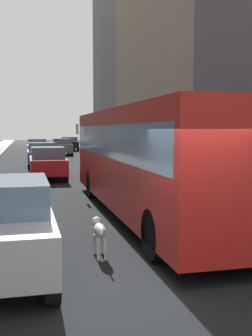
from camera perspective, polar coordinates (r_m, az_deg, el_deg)
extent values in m
plane|color=black|center=(41.25, -10.44, 1.74)|extent=(120.00, 120.00, 0.00)
cube|color=gray|center=(41.96, -2.65, 1.98)|extent=(2.40, 110.00, 0.15)
cube|color=#A0937F|center=(36.22, 10.29, 17.93)|extent=(9.37, 22.44, 20.94)
cube|color=slate|center=(33.74, 2.76, 3.77)|extent=(0.08, 20.20, 2.40)
cube|color=slate|center=(57.78, 1.06, 19.62)|extent=(8.11, 17.06, 33.59)
cube|color=slate|center=(55.11, -3.04, 4.36)|extent=(0.08, 15.35, 2.40)
cube|color=red|center=(12.09, 3.20, 1.42)|extent=(2.55, 11.50, 2.75)
cube|color=slate|center=(12.06, 3.21, 3.76)|extent=(2.57, 11.04, 0.90)
cube|color=black|center=(17.70, -2.18, -1.01)|extent=(2.55, 0.16, 0.44)
cylinder|color=black|center=(15.41, -4.69, -2.15)|extent=(0.30, 1.00, 1.00)
cylinder|color=black|center=(15.91, 3.35, -1.90)|extent=(0.30, 1.00, 1.00)
cylinder|color=black|center=(8.01, 4.06, -9.10)|extent=(0.30, 1.00, 1.00)
cube|color=silver|center=(16.82, -6.71, 5.29)|extent=(0.08, 0.24, 0.40)
cube|color=#4C6BB7|center=(28.60, -11.43, 1.59)|extent=(1.86, 3.91, 0.75)
cube|color=slate|center=(28.37, -11.44, 2.87)|extent=(1.71, 1.76, 0.55)
cylinder|color=black|center=(30.14, -13.10, 1.02)|extent=(0.22, 0.64, 0.64)
cylinder|color=black|center=(30.20, -9.98, 1.09)|extent=(0.22, 0.64, 0.64)
cylinder|color=black|center=(27.07, -13.03, 0.56)|extent=(0.22, 0.64, 0.64)
cylinder|color=black|center=(27.14, -9.56, 0.63)|extent=(0.22, 0.64, 0.64)
cube|color=black|center=(50.00, -7.81, 3.18)|extent=(1.88, 4.67, 0.75)
cube|color=slate|center=(49.75, -7.79, 3.92)|extent=(1.73, 2.10, 0.55)
cylinder|color=black|center=(51.85, -8.94, 2.83)|extent=(0.22, 0.64, 0.64)
cylinder|color=black|center=(52.01, -7.11, 2.86)|extent=(0.22, 0.64, 0.64)
cylinder|color=black|center=(48.03, -8.55, 2.64)|extent=(0.22, 0.64, 0.64)
cylinder|color=black|center=(48.20, -6.58, 2.67)|extent=(0.22, 0.64, 0.64)
cube|color=silver|center=(40.00, -12.08, 2.60)|extent=(1.75, 4.21, 0.75)
cube|color=slate|center=(39.77, -12.09, 3.52)|extent=(1.61, 1.90, 0.55)
cylinder|color=black|center=(41.70, -13.19, 2.17)|extent=(0.22, 0.64, 0.64)
cylinder|color=black|center=(41.74, -11.09, 2.21)|extent=(0.22, 0.64, 0.64)
cylinder|color=black|center=(38.32, -13.14, 1.90)|extent=(0.22, 0.64, 0.64)
cylinder|color=black|center=(38.36, -10.86, 1.95)|extent=(0.22, 0.64, 0.64)
cube|color=red|center=(21.40, -10.67, 0.39)|extent=(1.72, 4.11, 0.75)
cube|color=slate|center=(21.15, -10.67, 2.10)|extent=(1.58, 1.85, 0.55)
cylinder|color=black|center=(23.04, -12.73, -0.24)|extent=(0.22, 0.64, 0.64)
cylinder|color=black|center=(23.11, -9.01, -0.16)|extent=(0.22, 0.64, 0.64)
cylinder|color=black|center=(19.78, -12.57, -1.14)|extent=(0.22, 0.64, 0.64)
cylinder|color=black|center=(19.86, -8.24, -1.04)|extent=(0.22, 0.64, 0.64)
cube|color=slate|center=(41.34, -8.80, 2.74)|extent=(1.86, 4.05, 0.75)
cube|color=slate|center=(41.11, -8.79, 3.63)|extent=(1.71, 1.82, 0.55)
cylinder|color=black|center=(42.90, -10.07, 2.31)|extent=(0.22, 0.64, 0.64)
cylinder|color=black|center=(43.03, -7.89, 2.35)|extent=(0.22, 0.64, 0.64)
cylinder|color=black|center=(39.69, -9.77, 2.08)|extent=(0.22, 0.64, 0.64)
cylinder|color=black|center=(39.83, -7.42, 2.12)|extent=(0.22, 0.64, 0.64)
cylinder|color=black|center=(9.87, -11.48, -7.51)|extent=(0.22, 0.64, 0.64)
cylinder|color=black|center=(6.23, -10.08, -15.16)|extent=(0.22, 0.64, 0.64)
ellipsoid|color=white|center=(8.22, -3.60, -8.51)|extent=(0.22, 0.60, 0.26)
sphere|color=white|center=(8.56, -4.05, -7.32)|extent=(0.20, 0.20, 0.20)
sphere|color=black|center=(8.57, -4.47, -7.19)|extent=(0.07, 0.07, 0.07)
sphere|color=black|center=(8.59, -3.68, -7.16)|extent=(0.07, 0.07, 0.07)
cylinder|color=white|center=(7.83, -3.08, -8.84)|extent=(0.03, 0.16, 0.19)
cylinder|color=white|center=(8.49, -4.31, -10.36)|extent=(0.06, 0.06, 0.40)
cylinder|color=white|center=(8.52, -3.36, -10.31)|extent=(0.06, 0.06, 0.40)
cylinder|color=white|center=(8.10, -3.82, -11.15)|extent=(0.06, 0.06, 0.40)
cylinder|color=white|center=(8.12, -2.82, -11.09)|extent=(0.06, 0.06, 0.40)
sphere|color=black|center=(8.32, -3.38, -8.06)|extent=(0.04, 0.04, 0.04)
sphere|color=black|center=(8.13, -3.92, -8.52)|extent=(0.04, 0.04, 0.04)
sphere|color=black|center=(8.04, -3.23, -8.39)|extent=(0.04, 0.04, 0.04)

